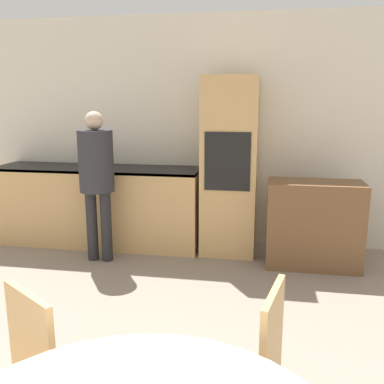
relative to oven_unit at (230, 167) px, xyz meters
The scene contains 6 objects.
wall_back 0.50m from the oven_unit, 109.44° to the left, with size 6.89×0.05×2.60m.
kitchen_counter 1.60m from the oven_unit, behind, with size 2.38×0.60×0.91m.
oven_unit is the anchor object (origin of this frame).
sideboard 1.07m from the oven_unit, 19.06° to the right, with size 0.93×0.45×0.88m.
chair_far_right 2.92m from the oven_unit, 83.19° to the right, with size 0.48×0.48×0.88m.
person_standing 1.41m from the oven_unit, 158.24° to the right, with size 0.35×0.35×1.56m.
Camera 1 is at (0.50, 0.33, 1.68)m, focal length 40.00 mm.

